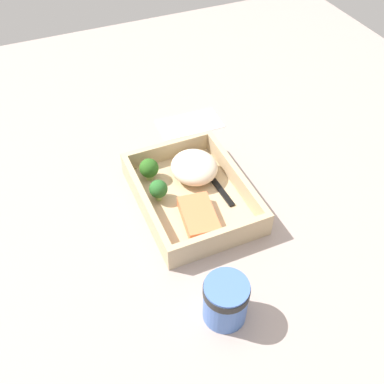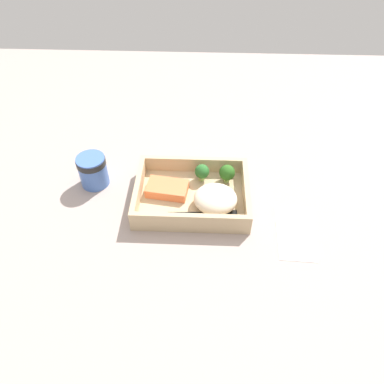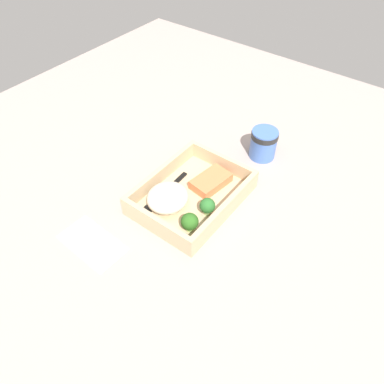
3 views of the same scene
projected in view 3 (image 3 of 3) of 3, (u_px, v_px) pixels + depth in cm
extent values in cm
cube|color=#A08E87|center=(192.00, 203.00, 90.62)|extent=(160.00, 160.00, 2.00)
cube|color=tan|center=(192.00, 198.00, 89.48)|extent=(26.66, 20.12, 1.20)
cube|color=tan|center=(161.00, 174.00, 91.62)|extent=(26.66, 1.20, 4.01)
cube|color=tan|center=(226.00, 209.00, 83.60)|extent=(26.66, 1.20, 4.01)
cube|color=tan|center=(222.00, 162.00, 94.68)|extent=(1.20, 17.72, 4.01)
cube|color=tan|center=(156.00, 224.00, 80.54)|extent=(1.20, 17.72, 4.01)
cube|color=#ED7445|center=(211.00, 181.00, 91.01)|extent=(10.40, 7.17, 2.33)
ellipsoid|color=beige|center=(168.00, 198.00, 85.54)|extent=(10.00, 9.36, 4.69)
cylinder|color=#86AA5F|center=(207.00, 211.00, 84.65)|extent=(1.35, 1.35, 1.73)
sphere|color=#286328|center=(207.00, 206.00, 83.33)|extent=(3.56, 3.56, 3.56)
cylinder|color=#89AD5A|center=(190.00, 227.00, 81.36)|extent=(1.48, 1.48, 1.72)
sphere|color=#2A5D1C|center=(190.00, 222.00, 79.98)|extent=(3.89, 3.89, 3.89)
cube|color=black|center=(171.00, 187.00, 90.86)|extent=(12.44, 1.67, 0.44)
cube|color=black|center=(150.00, 207.00, 86.33)|extent=(3.50, 2.35, 0.44)
cylinder|color=#446AB8|center=(263.00, 144.00, 98.50)|extent=(6.89, 6.89, 8.08)
cylinder|color=black|center=(265.00, 135.00, 96.42)|extent=(7.10, 7.10, 1.45)
cube|color=white|center=(92.00, 243.00, 80.87)|extent=(8.68, 15.09, 0.24)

